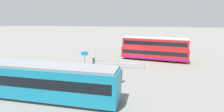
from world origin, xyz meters
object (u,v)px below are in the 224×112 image
pedestrian_near_railing (94,61)px  info_sign (85,55)px  double_decker_bus (155,49)px  pedestrian_crossing (121,75)px  tram_yellow (36,80)px

pedestrian_near_railing → info_sign: bearing=-38.0°
double_decker_bus → pedestrian_crossing: bearing=66.7°
tram_yellow → double_decker_bus: bearing=-127.7°
double_decker_bus → pedestrian_near_railing: bearing=32.5°
double_decker_bus → tram_yellow: 19.97m
pedestrian_near_railing → pedestrian_crossing: pedestrian_near_railing is taller
tram_yellow → info_sign: (-1.47, -11.29, -0.19)m
double_decker_bus → info_sign: size_ratio=5.01×
tram_yellow → info_sign: size_ratio=7.06×
double_decker_bus → tram_yellow: size_ratio=0.71×
double_decker_bus → tram_yellow: double_decker_bus is taller
pedestrian_crossing → info_sign: info_sign is taller
tram_yellow → pedestrian_near_railing: size_ratio=9.06×
double_decker_bus → pedestrian_near_railing: 10.82m
double_decker_bus → info_sign: double_decker_bus is taller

